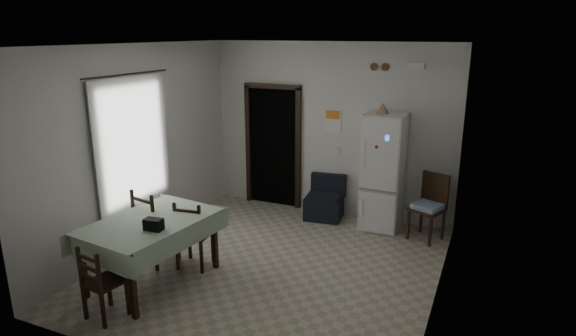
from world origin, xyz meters
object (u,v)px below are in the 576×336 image
Objects in this scene: fridge at (383,172)px; dining_chair_far_left at (156,226)px; corner_chair at (427,208)px; dining_table at (153,251)px; navy_seat at (324,198)px; dining_chair_near_head at (104,281)px; dining_chair_far_right at (194,233)px.

dining_chair_far_left is at bearing -134.98° from fridge.
corner_chair is at bearing -135.17° from dining_chair_far_left.
navy_seat is at bearing 74.27° from dining_table.
fridge is at bearing -125.62° from dining_chair_far_left.
corner_chair is at bearing -13.84° from navy_seat.
dining_chair_near_head is at bearing -119.25° from fridge.
dining_chair_near_head is (-2.17, -3.74, -0.49)m from fridge.
dining_chair_far_right is at bearing -120.31° from navy_seat.
corner_chair is 0.63× the size of dining_table.
dining_table is at bearing 61.01° from dining_chair_far_right.
corner_chair is 0.96× the size of dining_chair_far_left.
dining_chair_far_left reaches higher than navy_seat.
dining_table is 1.69× the size of dining_chair_far_right.
dining_table is 1.84× the size of dining_chair_near_head.
dining_chair_far_left reaches higher than dining_chair_far_right.
corner_chair reaches higher than dining_chair_near_head.
dining_chair_far_left is 0.56m from dining_chair_far_right.
dining_chair_far_right reaches higher than dining_table.
dining_table is at bearing -79.31° from dining_chair_near_head.
dining_chair_far_left reaches higher than dining_chair_near_head.
dining_chair_far_left is (-1.54, -2.43, 0.17)m from navy_seat.
corner_chair is (0.73, -0.20, -0.42)m from fridge.
dining_chair_near_head is at bearing -107.41° from corner_chair.
fridge is 1.95× the size of dining_chair_far_right.
fridge reaches higher than navy_seat.
fridge is 3.52m from dining_chair_far_left.
dining_chair_far_right is at bearing -89.01° from dining_chair_near_head.
corner_chair reaches higher than dining_table.
corner_chair is (1.70, -0.20, 0.14)m from navy_seat.
dining_chair_far_right reaches higher than dining_chair_near_head.
navy_seat is (-0.97, 0.00, -0.56)m from fridge.
fridge reaches higher than dining_chair_far_left.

